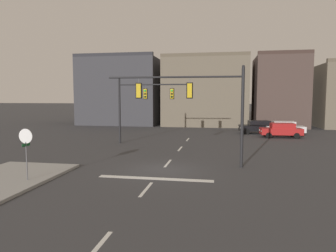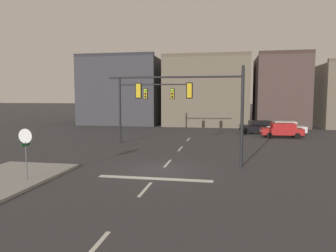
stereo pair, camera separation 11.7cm
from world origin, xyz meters
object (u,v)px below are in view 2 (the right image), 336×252
(car_lot_middle, at_px, (285,128))
(signal_mast_near_side, at_px, (200,99))
(car_lot_farside, at_px, (282,130))
(stop_sign, at_px, (26,142))
(signal_mast_far_side, at_px, (140,100))
(car_lot_nearside, at_px, (259,127))

(car_lot_middle, bearing_deg, signal_mast_near_side, -115.24)
(signal_mast_near_side, relative_size, car_lot_farside, 1.93)
(signal_mast_near_side, height_order, stop_sign, signal_mast_near_side)
(signal_mast_far_side, xyz_separation_m, stop_sign, (-2.16, -14.20, -2.06))
(stop_sign, distance_m, car_lot_farside, 26.93)
(signal_mast_near_side, xyz_separation_m, car_lot_nearside, (5.73, 19.24, -3.47))
(car_lot_nearside, xyz_separation_m, car_lot_middle, (2.98, -0.78, 0.00))
(car_lot_nearside, bearing_deg, signal_mast_near_side, -106.58)
(signal_mast_far_side, bearing_deg, signal_mast_near_side, -53.63)
(stop_sign, distance_m, car_lot_nearside, 28.61)
(signal_mast_far_side, distance_m, car_lot_nearside, 16.42)
(car_lot_farside, bearing_deg, signal_mast_far_side, -153.51)
(car_lot_middle, height_order, car_lot_farside, same)
(signal_mast_far_side, bearing_deg, stop_sign, -98.66)
(stop_sign, bearing_deg, car_lot_farside, 52.39)
(car_lot_nearside, bearing_deg, car_lot_middle, -14.60)
(car_lot_nearside, bearing_deg, stop_sign, -120.00)
(signal_mast_far_side, relative_size, car_lot_nearside, 1.46)
(signal_mast_near_side, relative_size, stop_sign, 3.08)
(signal_mast_far_side, height_order, car_lot_farside, signal_mast_far_side)
(signal_mast_near_side, height_order, signal_mast_far_side, signal_mast_near_side)
(signal_mast_near_side, bearing_deg, car_lot_farside, 63.57)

